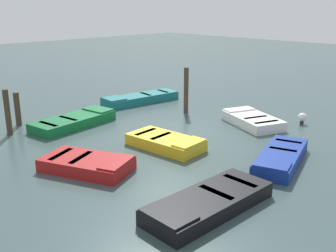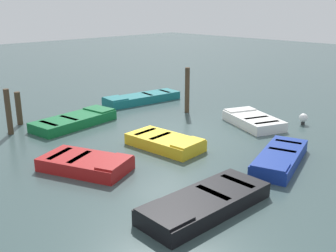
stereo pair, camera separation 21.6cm
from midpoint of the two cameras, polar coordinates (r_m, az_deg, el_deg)
name	(u,v)px [view 1 (the left image)]	position (r m, az deg, el deg)	size (l,w,h in m)	color
ground_plane	(168,135)	(15.69, -0.39, -1.22)	(80.00, 80.00, 0.00)	#384C4C
rowboat_white	(252,120)	(17.21, 11.58, 0.85)	(2.36, 3.03, 0.46)	silver
rowboat_red	(87,164)	(12.60, -11.92, -5.30)	(2.37, 3.05, 0.46)	maroon
rowboat_black	(208,202)	(10.12, 5.13, -10.81)	(3.61, 1.45, 0.46)	black
rowboat_teal	(140,98)	(20.80, -4.29, 3.96)	(4.21, 1.66, 0.46)	#14666B
rowboat_blue	(281,157)	(13.30, 15.34, -4.32)	(3.46, 2.07, 0.46)	navy
rowboat_green	(74,121)	(17.23, -13.59, 0.72)	(3.76, 1.86, 0.46)	#0F602D
rowboat_yellow	(166,142)	(14.21, -0.75, -2.29)	(1.58, 2.83, 0.46)	gold
mooring_piling_near_left	(8,112)	(16.64, -22.25, 1.79)	(0.22, 0.22, 1.81)	#423323
mooring_piling_center	(186,90)	(18.66, 2.27, 5.12)	(0.22, 0.22, 2.12)	#423323
mooring_piling_far_left	(17,109)	(17.89, -20.99, 2.28)	(0.24, 0.24, 1.41)	#423323
marker_buoy	(302,117)	(17.88, 18.26, 1.16)	(0.36, 0.36, 0.48)	#262626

